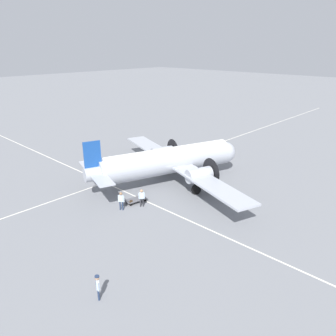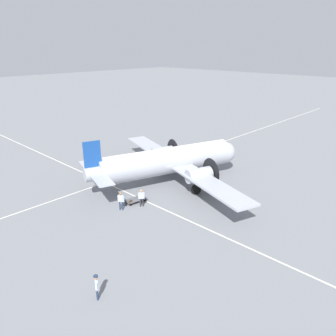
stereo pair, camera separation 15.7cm
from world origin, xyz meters
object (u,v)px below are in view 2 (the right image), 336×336
baggage_cart (135,200)px  suitcase_near_door (131,203)px  airliner_main (171,160)px  passenger_boarding (141,196)px  crew_foreground (96,284)px  ramp_agent (121,199)px

baggage_cart → suitcase_near_door: bearing=-161.4°
suitcase_near_door → baggage_cart: baggage_cart is taller
airliner_main → baggage_cart: 6.78m
suitcase_near_door → airliner_main: bearing=9.2°
passenger_boarding → suitcase_near_door: 1.44m
airliner_main → baggage_cart: size_ratio=10.50×
crew_foreground → ramp_agent: ramp_agent is taller
passenger_boarding → ramp_agent: size_ratio=0.98×
passenger_boarding → baggage_cart: size_ratio=0.78×
airliner_main → suitcase_near_door: bearing=-152.0°
airliner_main → crew_foreground: size_ratio=14.05×
airliner_main → baggage_cart: airliner_main is taller
suitcase_near_door → baggage_cart: 0.72m
airliner_main → baggage_cart: (-6.30, -1.02, -2.29)m
ramp_agent → suitcase_near_door: bearing=65.9°
passenger_boarding → airliner_main: bearing=57.6°
passenger_boarding → baggage_cart: (0.21, 1.14, -0.82)m
airliner_main → suitcase_near_door: airliner_main is taller
ramp_agent → passenger_boarding: bearing=33.0°
passenger_boarding → baggage_cart: passenger_boarding is taller
crew_foreground → ramp_agent: size_ratio=0.94×
crew_foreground → ramp_agent: bearing=-16.7°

